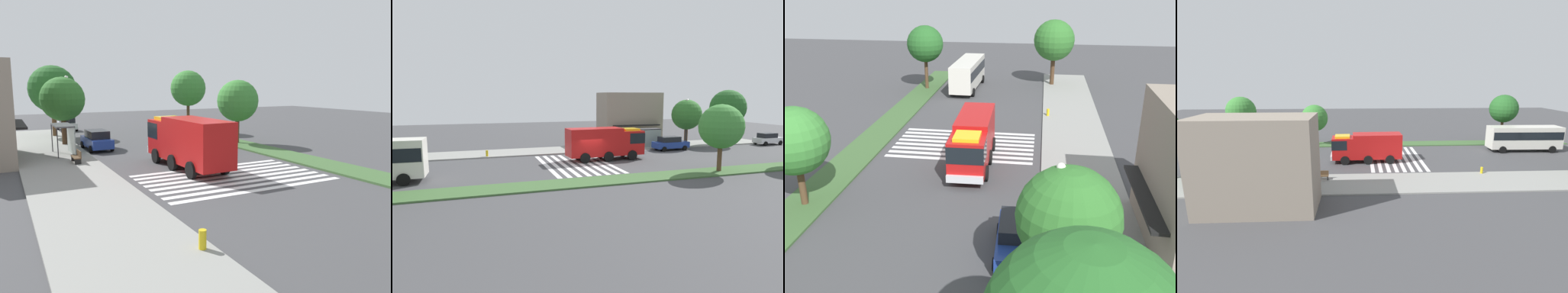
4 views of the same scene
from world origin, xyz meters
TOP-DOWN VIEW (x-y plane):
  - ground_plane at (0.00, 0.00)m, footprint 120.00×120.00m
  - sidewalk at (0.00, 9.20)m, footprint 60.00×5.54m
  - median_strip at (0.00, -7.93)m, footprint 60.00×3.00m
  - crosswalk at (-1.73, 0.00)m, footprint 6.75×11.58m
  - fire_truck at (2.21, 1.37)m, footprint 8.84×2.94m
  - parked_car_west at (12.68, 5.23)m, footprint 4.75×2.19m
  - parked_car_mid at (29.01, 5.23)m, footprint 4.37×2.09m
  - bus_stop_shelter at (10.95, 8.04)m, footprint 3.50×1.40m
  - bench_near_shelter at (6.95, 8.02)m, footprint 1.60×0.50m
  - street_lamp at (16.24, 7.03)m, footprint 0.36×0.36m
  - storefront_building at (10.95, 14.24)m, footprint 9.09×5.34m
  - sidewalk_tree_west at (16.52, 7.43)m, footprint 4.17×4.17m
  - sidewalk_tree_center at (23.42, 7.43)m, footprint 5.15×5.15m
  - median_tree_west at (9.73, -7.93)m, footprint 4.05×4.05m
  - fire_hydrant at (-10.40, 6.93)m, footprint 0.28×0.28m

SIDE VIEW (x-z plane):
  - ground_plane at x=0.00m, z-range 0.00..0.00m
  - crosswalk at x=-1.73m, z-range 0.00..0.01m
  - sidewalk at x=0.00m, z-range 0.00..0.14m
  - median_strip at x=0.00m, z-range 0.00..0.14m
  - fire_hydrant at x=-10.40m, z-range 0.14..0.84m
  - bench_near_shelter at x=6.95m, z-range 0.14..1.04m
  - parked_car_mid at x=29.01m, z-range 0.02..1.73m
  - parked_car_west at x=12.68m, z-range 0.02..1.81m
  - bus_stop_shelter at x=10.95m, z-range 0.66..3.12m
  - fire_truck at x=2.21m, z-range 0.22..3.77m
  - storefront_building at x=10.95m, z-range 0.00..7.55m
  - street_lamp at x=16.24m, z-range 0.70..7.22m
  - median_tree_west at x=9.73m, z-range 1.17..7.32m
  - sidewalk_tree_west at x=16.52m, z-range 1.24..7.66m
  - sidewalk_tree_center at x=23.42m, z-range 1.44..9.24m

